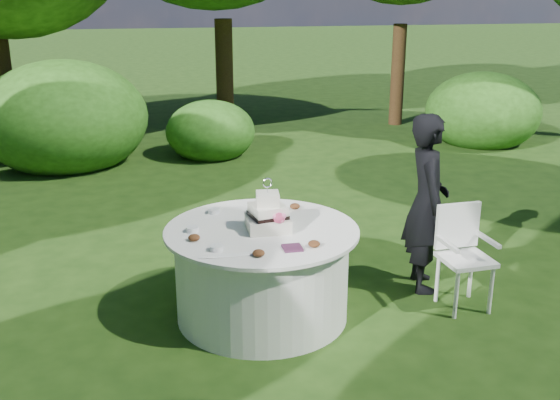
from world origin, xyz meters
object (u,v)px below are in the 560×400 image
at_px(napkins, 292,248).
at_px(table, 262,272).
at_px(guest, 427,203).
at_px(chair, 462,248).
at_px(cake, 268,216).

distance_m(napkins, table, 0.63).
height_order(guest, table, guest).
xyz_separation_m(napkins, table, (-0.14, 0.47, -0.39)).
bearing_deg(chair, guest, 112.31).
bearing_deg(napkins, cake, 102.02).
height_order(cake, chair, cake).
relative_size(napkins, chair, 0.16).
bearing_deg(cake, guest, 10.70).
distance_m(napkins, guest, 1.56).
xyz_separation_m(guest, table, (-1.52, -0.25, -0.41)).
bearing_deg(table, guest, 9.46).
relative_size(table, cake, 3.62).
distance_m(guest, cake, 1.51).
distance_m(cake, chair, 1.69).
relative_size(napkins, cake, 0.33).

